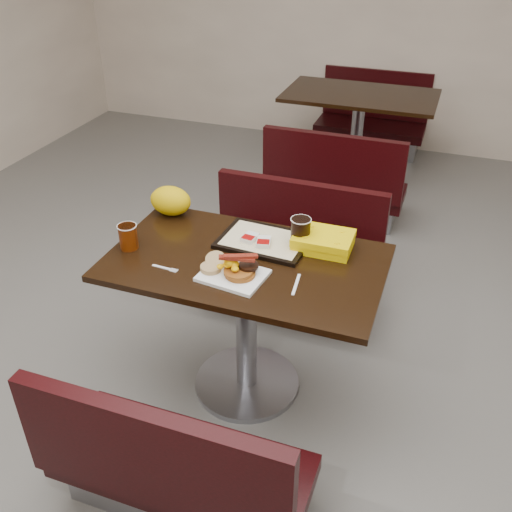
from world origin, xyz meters
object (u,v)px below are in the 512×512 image
(hashbrown_sleeve_left, at_px, (250,238))
(clamshell, at_px, (323,241))
(pancake_stack, at_px, (240,272))
(fork, at_px, (161,267))
(bench_near_s, at_px, (181,442))
(table_near, at_px, (246,327))
(table_far, at_px, (356,139))
(knife, at_px, (296,284))
(paper_bag, at_px, (171,201))
(coffee_cup_near, at_px, (128,237))
(tray, at_px, (264,241))
(bench_far_s, at_px, (337,173))
(coffee_cup_far, at_px, (300,231))
(platter, at_px, (233,275))
(bench_near_n, at_px, (290,255))
(bench_far_n, at_px, (371,114))
(hashbrown_sleeve_right, at_px, (264,242))

(hashbrown_sleeve_left, height_order, clamshell, clamshell)
(hashbrown_sleeve_left, relative_size, clamshell, 0.31)
(pancake_stack, xyz_separation_m, fork, (-0.35, -0.04, -0.03))
(bench_near_s, height_order, clamshell, clamshell)
(table_near, relative_size, table_far, 1.00)
(knife, relative_size, paper_bag, 0.72)
(coffee_cup_near, xyz_separation_m, tray, (0.56, 0.25, -0.05))
(table_far, relative_size, bench_far_s, 1.20)
(coffee_cup_far, bearing_deg, platter, -120.08)
(coffee_cup_far, bearing_deg, bench_near_n, 110.50)
(bench_far_s, height_order, hashbrown_sleeve_left, hashbrown_sleeve_left)
(pancake_stack, bearing_deg, bench_far_s, 90.81)
(bench_near_n, xyz_separation_m, fork, (-0.32, -0.88, 0.39))
(knife, bearing_deg, pancake_stack, -88.05)
(tray, height_order, clamshell, clamshell)
(coffee_cup_near, height_order, knife, coffee_cup_near)
(coffee_cup_far, bearing_deg, table_near, -134.81)
(bench_near_s, bearing_deg, table_far, 90.00)
(fork, height_order, knife, same)
(fork, xyz_separation_m, hashbrown_sleeve_left, (0.29, 0.32, 0.03))
(clamshell, bearing_deg, platter, -130.57)
(bench_far_n, bearing_deg, fork, -95.19)
(coffee_cup_near, distance_m, paper_bag, 0.36)
(coffee_cup_far, relative_size, paper_bag, 0.58)
(table_far, relative_size, knife, 8.03)
(hashbrown_sleeve_right, distance_m, clamshell, 0.27)
(platter, distance_m, knife, 0.27)
(clamshell, bearing_deg, bench_near_s, -108.37)
(pancake_stack, xyz_separation_m, hashbrown_sleeve_right, (0.01, 0.26, 0.00))
(bench_near_n, distance_m, paper_bag, 0.80)
(bench_far_s, bearing_deg, bench_near_s, -90.00)
(clamshell, xyz_separation_m, paper_bag, (-0.79, 0.06, 0.04))
(tray, relative_size, hashbrown_sleeve_left, 4.94)
(paper_bag, bearing_deg, table_near, -28.89)
(bench_far_n, bearing_deg, bench_near_n, -90.00)
(fork, xyz_separation_m, coffee_cup_far, (0.51, 0.37, 0.08))
(hashbrown_sleeve_right, bearing_deg, pancake_stack, -105.92)
(clamshell, height_order, paper_bag, paper_bag)
(bench_near_s, height_order, hashbrown_sleeve_right, hashbrown_sleeve_right)
(bench_far_s, height_order, clamshell, clamshell)
(bench_far_s, relative_size, knife, 6.69)
(table_near, xyz_separation_m, fork, (-0.32, -0.18, 0.38))
(knife, bearing_deg, coffee_cup_far, -172.77)
(bench_far_s, distance_m, coffee_cup_far, 1.78)
(paper_bag, bearing_deg, platter, -40.04)
(table_near, xyz_separation_m, bench_near_s, (0.00, -0.70, -0.02))
(table_near, relative_size, paper_bag, 5.80)
(table_near, distance_m, hashbrown_sleeve_right, 0.42)
(tray, xyz_separation_m, hashbrown_sleeve_right, (0.01, -0.04, 0.02))
(bench_near_s, bearing_deg, clamshell, 72.20)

